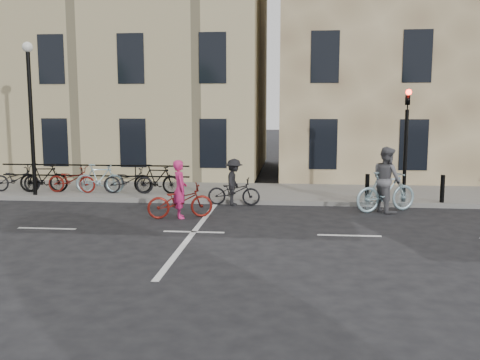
# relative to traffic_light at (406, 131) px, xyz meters

# --- Properties ---
(ground) EXTENTS (120.00, 120.00, 0.00)m
(ground) POSITION_rel_traffic_light_xyz_m (-6.20, -4.34, -2.45)
(ground) COLOR black
(ground) RESTS_ON ground
(sidewalk) EXTENTS (46.00, 4.00, 0.15)m
(sidewalk) POSITION_rel_traffic_light_xyz_m (-10.20, 1.66, -2.38)
(sidewalk) COLOR slate
(sidewalk) RESTS_ON ground
(building_east) EXTENTS (14.00, 10.00, 12.00)m
(building_east) POSITION_rel_traffic_light_xyz_m (2.80, 8.66, 3.70)
(building_east) COLOR #917A57
(building_east) RESTS_ON sidewalk
(building_west) EXTENTS (20.00, 10.00, 10.00)m
(building_west) POSITION_rel_traffic_light_xyz_m (-15.20, 8.66, 2.70)
(building_west) COLOR tan
(building_west) RESTS_ON sidewalk
(traffic_light) EXTENTS (0.18, 0.30, 3.90)m
(traffic_light) POSITION_rel_traffic_light_xyz_m (0.00, 0.00, 0.00)
(traffic_light) COLOR black
(traffic_light) RESTS_ON sidewalk
(lamp_post) EXTENTS (0.36, 0.36, 5.28)m
(lamp_post) POSITION_rel_traffic_light_xyz_m (-12.70, 0.06, 1.04)
(lamp_post) COLOR black
(lamp_post) RESTS_ON sidewalk
(bollard_east) EXTENTS (0.14, 0.14, 0.90)m
(bollard_east) POSITION_rel_traffic_light_xyz_m (-1.20, -0.09, -1.85)
(bollard_east) COLOR black
(bollard_east) RESTS_ON sidewalk
(bollard_west) EXTENTS (0.14, 0.14, 0.90)m
(bollard_west) POSITION_rel_traffic_light_xyz_m (1.20, -0.09, -1.85)
(bollard_west) COLOR black
(bollard_west) RESTS_ON sidewalk
(parked_bikes) EXTENTS (7.25, 1.23, 1.05)m
(parked_bikes) POSITION_rel_traffic_light_xyz_m (-11.12, 0.70, -1.81)
(parked_bikes) COLOR black
(parked_bikes) RESTS_ON sidewalk
(cyclist_pink) EXTENTS (2.03, 1.27, 1.71)m
(cyclist_pink) POSITION_rel_traffic_light_xyz_m (-6.93, -2.60, -1.86)
(cyclist_pink) COLOR maroon
(cyclist_pink) RESTS_ON ground
(cyclist_grey) EXTENTS (2.15, 1.42, 2.03)m
(cyclist_grey) POSITION_rel_traffic_light_xyz_m (-0.76, -1.08, -1.63)
(cyclist_grey) COLOR #8BABB5
(cyclist_grey) RESTS_ON ground
(cyclist_dark) EXTENTS (1.75, 1.01, 1.54)m
(cyclist_dark) POSITION_rel_traffic_light_xyz_m (-5.57, -0.44, -1.85)
(cyclist_dark) COLOR black
(cyclist_dark) RESTS_ON ground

